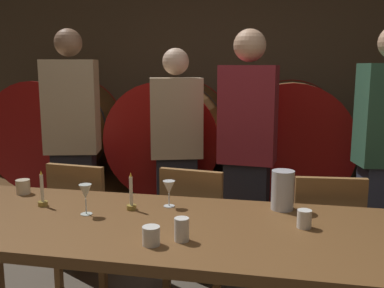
% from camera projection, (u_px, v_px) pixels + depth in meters
% --- Properties ---
extents(back_wall, '(6.28, 0.24, 2.85)m').
position_uv_depth(back_wall, '(238.00, 74.00, 4.29)').
color(back_wall, brown).
rests_on(back_wall, ground).
extents(barrel_shelf, '(5.65, 0.90, 0.42)m').
position_uv_depth(barrel_shelf, '(229.00, 211.00, 3.97)').
color(barrel_shelf, brown).
rests_on(barrel_shelf, ground).
extents(wine_barrel_far_left, '(0.96, 0.90, 0.96)m').
position_uv_depth(wine_barrel_far_left, '(60.00, 131.00, 4.17)').
color(wine_barrel_far_left, brown).
rests_on(wine_barrel_far_left, barrel_shelf).
extents(wine_barrel_center_left, '(0.96, 0.90, 0.96)m').
position_uv_depth(wine_barrel_center_left, '(173.00, 134.00, 3.95)').
color(wine_barrel_center_left, brown).
rests_on(wine_barrel_center_left, barrel_shelf).
extents(wine_barrel_center_right, '(0.96, 0.90, 0.96)m').
position_uv_depth(wine_barrel_center_right, '(291.00, 138.00, 3.75)').
color(wine_barrel_center_right, brown).
rests_on(wine_barrel_center_right, barrel_shelf).
extents(dining_table, '(2.71, 0.90, 0.76)m').
position_uv_depth(dining_table, '(172.00, 237.00, 2.11)').
color(dining_table, brown).
rests_on(dining_table, ground).
extents(chair_left, '(0.44, 0.44, 0.88)m').
position_uv_depth(chair_left, '(86.00, 218.00, 2.97)').
color(chair_left, olive).
rests_on(chair_left, ground).
extents(chair_center, '(0.45, 0.45, 0.88)m').
position_uv_depth(chair_center, '(196.00, 225.00, 2.84)').
color(chair_center, olive).
rests_on(chair_center, ground).
extents(chair_right, '(0.43, 0.43, 0.88)m').
position_uv_depth(chair_right, '(325.00, 236.00, 2.66)').
color(chair_right, olive).
rests_on(chair_right, ground).
extents(guest_far_left, '(0.43, 0.33, 1.77)m').
position_uv_depth(guest_far_left, '(73.00, 147.00, 3.27)').
color(guest_far_left, black).
rests_on(guest_far_left, ground).
extents(guest_center_left, '(0.43, 0.34, 1.63)m').
position_uv_depth(guest_center_left, '(176.00, 157.00, 3.30)').
color(guest_center_left, black).
rests_on(guest_center_left, ground).
extents(guest_center_right, '(0.40, 0.28, 1.75)m').
position_uv_depth(guest_center_right, '(247.00, 154.00, 3.05)').
color(guest_center_right, black).
rests_on(guest_center_right, ground).
extents(candle_left, '(0.05, 0.05, 0.20)m').
position_uv_depth(candle_left, '(42.00, 196.00, 2.36)').
color(candle_left, olive).
rests_on(candle_left, dining_table).
extents(candle_right, '(0.05, 0.05, 0.20)m').
position_uv_depth(candle_right, '(131.00, 199.00, 2.30)').
color(candle_right, olive).
rests_on(candle_right, dining_table).
extents(pitcher, '(0.12, 0.12, 0.21)m').
position_uv_depth(pitcher, '(283.00, 190.00, 2.30)').
color(pitcher, silver).
rests_on(pitcher, dining_table).
extents(wine_glass_center, '(0.06, 0.06, 0.16)m').
position_uv_depth(wine_glass_center, '(85.00, 193.00, 2.22)').
color(wine_glass_center, silver).
rests_on(wine_glass_center, dining_table).
extents(wine_glass_right, '(0.07, 0.07, 0.14)m').
position_uv_depth(wine_glass_right, '(169.00, 188.00, 2.35)').
color(wine_glass_right, white).
rests_on(wine_glass_right, dining_table).
extents(cup_far_left, '(0.08, 0.08, 0.08)m').
position_uv_depth(cup_far_left, '(23.00, 187.00, 2.59)').
color(cup_far_left, beige).
rests_on(cup_far_left, dining_table).
extents(cup_center_left, '(0.08, 0.08, 0.08)m').
position_uv_depth(cup_center_left, '(151.00, 236.00, 1.85)').
color(cup_center_left, white).
rests_on(cup_center_left, dining_table).
extents(cup_center_right, '(0.06, 0.06, 0.10)m').
position_uv_depth(cup_center_right, '(182.00, 229.00, 1.89)').
color(cup_center_right, white).
rests_on(cup_center_right, dining_table).
extents(cup_far_right, '(0.07, 0.07, 0.09)m').
position_uv_depth(cup_far_right, '(304.00, 219.00, 2.05)').
color(cup_far_right, white).
rests_on(cup_far_right, dining_table).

